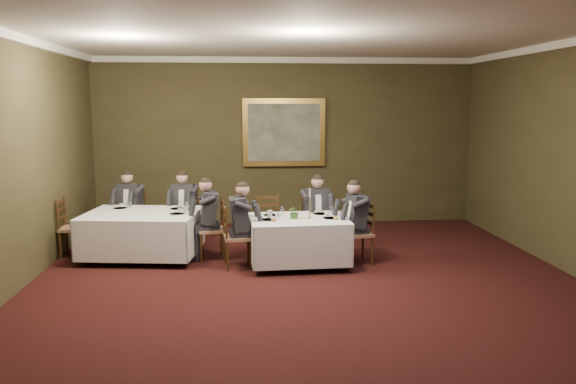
{
  "coord_description": "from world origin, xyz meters",
  "views": [
    {
      "loc": [
        -0.9,
        -6.89,
        2.56
      ],
      "look_at": [
        -0.19,
        1.98,
        1.15
      ],
      "focal_mm": 35.0,
      "sensor_mm": 36.0,
      "label": 1
    }
  ],
  "objects": [
    {
      "name": "chair_main_endleft",
      "position": [
        -1.01,
        1.71,
        0.28
      ],
      "size": [
        0.46,
        0.48,
        1.0
      ],
      "rotation": [
        0.0,
        0.0,
        -1.47
      ],
      "color": "#92694A",
      "rests_on": "ground"
    },
    {
      "name": "diner_sec_backleft",
      "position": [
        -2.97,
        3.41,
        0.51
      ],
      "size": [
        0.54,
        0.59,
        1.35
      ],
      "rotation": [
        0.0,
        0.0,
        2.8
      ],
      "color": "black",
      "rests_on": "chair_sec_backleft"
    },
    {
      "name": "ceiling",
      "position": [
        0.0,
        0.0,
        3.5
      ],
      "size": [
        8.0,
        10.0,
        0.1
      ],
      "primitive_type": "cube",
      "color": "silver",
      "rests_on": "back_wall"
    },
    {
      "name": "front_wall",
      "position": [
        0.0,
        -5.0,
        1.75
      ],
      "size": [
        8.0,
        0.1,
        3.5
      ],
      "primitive_type": "cube",
      "color": "#38321C",
      "rests_on": "ground"
    },
    {
      "name": "chair_sec_backleft",
      "position": [
        -2.97,
        3.43,
        0.28
      ],
      "size": [
        0.55,
        0.54,
        1.0
      ],
      "rotation": [
        0.0,
        0.0,
        2.8
      ],
      "color": "#92694A",
      "rests_on": "ground"
    },
    {
      "name": "chair_sec_endright",
      "position": [
        -1.44,
        2.27,
        0.28
      ],
      "size": [
        0.47,
        0.49,
        1.0
      ],
      "rotation": [
        0.0,
        0.0,
        1.69
      ],
      "color": "#92694A",
      "rests_on": "ground"
    },
    {
      "name": "candlestick",
      "position": [
        0.13,
        1.75,
        0.95
      ],
      "size": [
        0.07,
        0.07,
        0.49
      ],
      "color": "#A98233",
      "rests_on": "table_main"
    },
    {
      "name": "table_second",
      "position": [
        -2.6,
        2.42,
        0.45
      ],
      "size": [
        2.02,
        1.63,
        0.67
      ],
      "rotation": [
        0.0,
        0.0,
        -0.13
      ],
      "color": "#301D0D",
      "rests_on": "ground"
    },
    {
      "name": "centerpiece",
      "position": [
        -0.11,
        1.72,
        0.88
      ],
      "size": [
        0.24,
        0.22,
        0.24
      ],
      "primitive_type": "imported",
      "rotation": [
        0.0,
        0.0,
        0.16
      ],
      "color": "#2D5926",
      "rests_on": "table_main"
    },
    {
      "name": "diner_sec_backright",
      "position": [
        -1.99,
        3.29,
        0.51
      ],
      "size": [
        0.5,
        0.56,
        1.35
      ],
      "rotation": [
        0.0,
        0.0,
        2.9
      ],
      "color": "black",
      "rests_on": "chair_sec_backright"
    },
    {
      "name": "diner_sec_endright",
      "position": [
        -1.45,
        2.27,
        0.51
      ],
      "size": [
        0.53,
        0.46,
        1.35
      ],
      "rotation": [
        0.0,
        0.0,
        1.69
      ],
      "color": "black",
      "rests_on": "chair_sec_endright"
    },
    {
      "name": "ground",
      "position": [
        0.0,
        0.0,
        0.0
      ],
      "size": [
        10.0,
        10.0,
        0.0
      ],
      "primitive_type": "plane",
      "color": "black",
      "rests_on": "ground"
    },
    {
      "name": "chair_sec_backright",
      "position": [
        -1.98,
        3.3,
        0.28
      ],
      "size": [
        0.53,
        0.51,
        1.0
      ],
      "rotation": [
        0.0,
        0.0,
        2.9
      ],
      "color": "#92694A",
      "rests_on": "ground"
    },
    {
      "name": "table_main",
      "position": [
        -0.04,
        1.76,
        0.45
      ],
      "size": [
        1.59,
        1.24,
        0.67
      ],
      "rotation": [
        0.0,
        0.0,
        0.04
      ],
      "color": "#301D0D",
      "rests_on": "ground"
    },
    {
      "name": "diner_main_endleft",
      "position": [
        -1.0,
        1.71,
        0.51
      ],
      "size": [
        0.52,
        0.45,
        1.35
      ],
      "rotation": [
        0.0,
        0.0,
        -1.47
      ],
      "color": "black",
      "rests_on": "chair_main_endleft"
    },
    {
      "name": "chair_main_backleft",
      "position": [
        -0.49,
        2.52,
        0.28
      ],
      "size": [
        0.46,
        0.44,
        1.0
      ],
      "rotation": [
        0.0,
        0.0,
        3.2
      ],
      "color": "#92694A",
      "rests_on": "ground"
    },
    {
      "name": "back_wall",
      "position": [
        0.0,
        5.0,
        1.75
      ],
      "size": [
        8.0,
        0.1,
        3.5
      ],
      "primitive_type": "cube",
      "color": "#38321C",
      "rests_on": "ground"
    },
    {
      "name": "chair_main_endright",
      "position": [
        0.93,
        1.8,
        0.28
      ],
      "size": [
        0.5,
        0.51,
        1.0
      ],
      "rotation": [
        0.0,
        0.0,
        1.77
      ],
      "color": "#92694A",
      "rests_on": "ground"
    },
    {
      "name": "crown_molding",
      "position": [
        0.0,
        0.0,
        3.44
      ],
      "size": [
        8.0,
        10.0,
        0.12
      ],
      "color": "white",
      "rests_on": "back_wall"
    },
    {
      "name": "diner_main_endright",
      "position": [
        0.92,
        1.8,
        0.51
      ],
      "size": [
        0.55,
        0.49,
        1.35
      ],
      "rotation": [
        0.0,
        0.0,
        1.77
      ],
      "color": "black",
      "rests_on": "chair_main_endright"
    },
    {
      "name": "diner_main_backright",
      "position": [
        0.33,
        2.55,
        0.51
      ],
      "size": [
        0.48,
        0.54,
        1.35
      ],
      "rotation": [
        0.0,
        0.0,
        3.32
      ],
      "color": "black",
      "rests_on": "chair_main_backright"
    },
    {
      "name": "place_setting_table_main",
      "position": [
        -0.42,
        2.08,
        0.8
      ],
      "size": [
        0.33,
        0.31,
        0.14
      ],
      "color": "white",
      "rests_on": "table_main"
    },
    {
      "name": "place_setting_table_second",
      "position": [
        -2.99,
        2.89,
        0.8
      ],
      "size": [
        0.33,
        0.31,
        0.14
      ],
      "color": "white",
      "rests_on": "table_second"
    },
    {
      "name": "painting",
      "position": [
        -0.04,
        4.94,
        1.95
      ],
      "size": [
        1.73,
        0.09,
        1.42
      ],
      "color": "#E9B255",
      "rests_on": "back_wall"
    },
    {
      "name": "chair_main_backright",
      "position": [
        0.33,
        2.56,
        0.28
      ],
      "size": [
        0.51,
        0.49,
        1.0
      ],
      "rotation": [
        0.0,
        0.0,
        3.32
      ],
      "color": "#92694A",
      "rests_on": "ground"
    },
    {
      "name": "chair_sec_endleft",
      "position": [
        -3.76,
        2.57,
        0.28
      ],
      "size": [
        0.42,
        0.44,
        1.0
      ],
      "rotation": [
        0.0,
        0.0,
        -1.57
      ],
      "color": "#92694A",
      "rests_on": "ground"
    }
  ]
}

